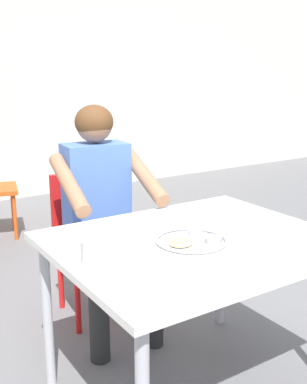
{
  "coord_description": "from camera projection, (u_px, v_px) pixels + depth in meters",
  "views": [
    {
      "loc": [
        -1.11,
        -1.46,
        1.39
      ],
      "look_at": [
        -0.03,
        0.22,
        0.88
      ],
      "focal_mm": 43.94,
      "sensor_mm": 36.0,
      "label": 1
    }
  ],
  "objects": [
    {
      "name": "drinking_cup",
      "position": [
        91.0,
        254.0,
        1.61
      ],
      "size": [
        0.07,
        0.07,
        0.1
      ],
      "color": "silver",
      "rests_on": "table_foreground"
    },
    {
      "name": "thali_tray",
      "position": [
        192.0,
        240.0,
        1.87
      ],
      "size": [
        0.29,
        0.29,
        0.03
      ],
      "color": "#B7BABF",
      "rests_on": "table_foreground"
    },
    {
      "name": "chair_foreground",
      "position": [
        89.0,
        233.0,
        2.74
      ],
      "size": [
        0.44,
        0.44,
        0.82
      ],
      "color": "red",
      "rests_on": "ground"
    },
    {
      "name": "diner_foreground",
      "position": [
        102.0,
        200.0,
        2.5
      ],
      "size": [
        0.53,
        0.58,
        1.23
      ],
      "color": "#262626",
      "rests_on": "ground"
    },
    {
      "name": "table_foreground",
      "position": [
        195.0,
        254.0,
        1.94
      ],
      "size": [
        1.13,
        0.92,
        0.73
      ],
      "color": "silver",
      "rests_on": "ground"
    }
  ]
}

